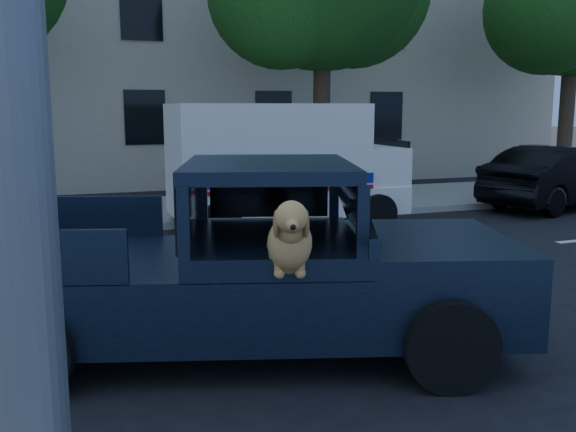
# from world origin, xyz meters

# --- Properties ---
(ground) EXTENTS (120.00, 120.00, 0.00)m
(ground) POSITION_xyz_m (0.00, 0.00, 0.00)
(ground) COLOR black
(ground) RESTS_ON ground
(far_sidewalk) EXTENTS (60.00, 4.00, 0.15)m
(far_sidewalk) POSITION_xyz_m (0.00, 9.20, 0.07)
(far_sidewalk) COLOR gray
(far_sidewalk) RESTS_ON ground
(lane_stripes) EXTENTS (21.60, 0.14, 0.01)m
(lane_stripes) POSITION_xyz_m (2.00, 3.40, 0.01)
(lane_stripes) COLOR silver
(lane_stripes) RESTS_ON ground
(building_main) EXTENTS (26.00, 6.00, 9.00)m
(building_main) POSITION_xyz_m (3.00, 16.50, 4.50)
(building_main) COLOR #C1B69F
(building_main) RESTS_ON ground
(pickup_truck) EXTENTS (5.89, 3.66, 1.97)m
(pickup_truck) POSITION_xyz_m (0.11, 0.28, 0.67)
(pickup_truck) COLOR black
(pickup_truck) RESTS_ON ground
(mail_truck) EXTENTS (4.73, 2.45, 2.57)m
(mail_truck) POSITION_xyz_m (2.82, 6.57, 1.13)
(mail_truck) COLOR silver
(mail_truck) RESTS_ON ground
(parked_sedan) EXTENTS (2.81, 4.99, 1.56)m
(parked_sedan) POSITION_xyz_m (10.33, 6.73, 0.78)
(parked_sedan) COLOR black
(parked_sedan) RESTS_ON ground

